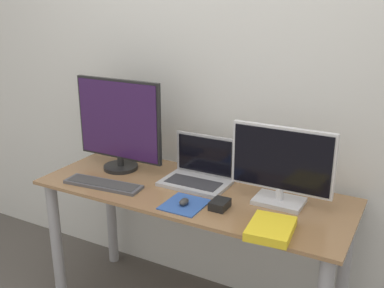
{
  "coord_description": "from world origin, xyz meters",
  "views": [
    {
      "loc": [
        0.99,
        -1.51,
        1.69
      ],
      "look_at": [
        -0.01,
        0.31,
        1.01
      ],
      "focal_mm": 42.0,
      "sensor_mm": 36.0,
      "label": 1
    }
  ],
  "objects_px": {
    "monitor_right": "(281,166)",
    "mouse": "(184,202)",
    "keyboard": "(103,184)",
    "laptop": "(199,171)",
    "book": "(271,229)",
    "power_brick": "(220,204)",
    "monitor_left": "(119,125)"
  },
  "relations": [
    {
      "from": "monitor_left",
      "to": "mouse",
      "type": "relative_size",
      "value": 8.71
    },
    {
      "from": "laptop",
      "to": "keyboard",
      "type": "relative_size",
      "value": 0.8
    },
    {
      "from": "mouse",
      "to": "power_brick",
      "type": "distance_m",
      "value": 0.17
    },
    {
      "from": "laptop",
      "to": "book",
      "type": "xyz_separation_m",
      "value": [
        0.51,
        -0.33,
        -0.04
      ]
    },
    {
      "from": "keyboard",
      "to": "monitor_right",
      "type": "bearing_deg",
      "value": 15.58
    },
    {
      "from": "monitor_right",
      "to": "laptop",
      "type": "distance_m",
      "value": 0.47
    },
    {
      "from": "monitor_right",
      "to": "mouse",
      "type": "bearing_deg",
      "value": -147.4
    },
    {
      "from": "monitor_left",
      "to": "power_brick",
      "type": "bearing_deg",
      "value": -14.85
    },
    {
      "from": "monitor_right",
      "to": "mouse",
      "type": "relative_size",
      "value": 7.88
    },
    {
      "from": "monitor_left",
      "to": "mouse",
      "type": "distance_m",
      "value": 0.64
    },
    {
      "from": "monitor_right",
      "to": "keyboard",
      "type": "xyz_separation_m",
      "value": [
        -0.86,
        -0.24,
        -0.18
      ]
    },
    {
      "from": "monitor_left",
      "to": "monitor_right",
      "type": "height_order",
      "value": "monitor_left"
    },
    {
      "from": "book",
      "to": "power_brick",
      "type": "relative_size",
      "value": 2.43
    },
    {
      "from": "book",
      "to": "laptop",
      "type": "bearing_deg",
      "value": 146.76
    },
    {
      "from": "monitor_right",
      "to": "keyboard",
      "type": "bearing_deg",
      "value": -164.42
    },
    {
      "from": "monitor_right",
      "to": "book",
      "type": "distance_m",
      "value": 0.34
    },
    {
      "from": "monitor_left",
      "to": "book",
      "type": "relative_size",
      "value": 2.22
    },
    {
      "from": "monitor_right",
      "to": "power_brick",
      "type": "distance_m",
      "value": 0.33
    },
    {
      "from": "laptop",
      "to": "power_brick",
      "type": "distance_m",
      "value": 0.33
    },
    {
      "from": "laptop",
      "to": "keyboard",
      "type": "xyz_separation_m",
      "value": [
        -0.41,
        -0.28,
        -0.05
      ]
    },
    {
      "from": "laptop",
      "to": "keyboard",
      "type": "height_order",
      "value": "laptop"
    },
    {
      "from": "monitor_right",
      "to": "keyboard",
      "type": "height_order",
      "value": "monitor_right"
    },
    {
      "from": "monitor_right",
      "to": "book",
      "type": "height_order",
      "value": "monitor_right"
    },
    {
      "from": "book",
      "to": "monitor_right",
      "type": "bearing_deg",
      "value": 101.54
    },
    {
      "from": "monitor_left",
      "to": "keyboard",
      "type": "height_order",
      "value": "monitor_left"
    },
    {
      "from": "laptop",
      "to": "book",
      "type": "relative_size",
      "value": 1.43
    },
    {
      "from": "mouse",
      "to": "keyboard",
      "type": "bearing_deg",
      "value": 179.67
    },
    {
      "from": "monitor_left",
      "to": "book",
      "type": "xyz_separation_m",
      "value": [
        0.98,
        -0.29,
        -0.24
      ]
    },
    {
      "from": "keyboard",
      "to": "mouse",
      "type": "relative_size",
      "value": 6.98
    },
    {
      "from": "laptop",
      "to": "keyboard",
      "type": "distance_m",
      "value": 0.5
    },
    {
      "from": "power_brick",
      "to": "monitor_right",
      "type": "bearing_deg",
      "value": 40.1
    },
    {
      "from": "laptop",
      "to": "mouse",
      "type": "height_order",
      "value": "laptop"
    }
  ]
}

